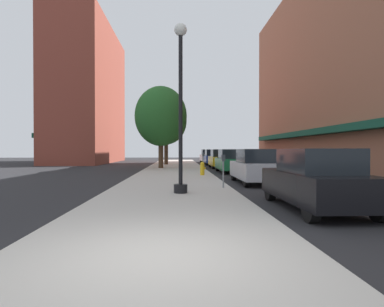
{
  "coord_description": "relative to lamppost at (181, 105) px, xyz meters",
  "views": [
    {
      "loc": [
        0.27,
        -4.68,
        1.63
      ],
      "look_at": [
        1.12,
        15.21,
        1.4
      ],
      "focal_mm": 30.38,
      "sensor_mm": 36.0,
      "label": 1
    }
  ],
  "objects": [
    {
      "name": "building_right_brick",
      "position": [
        14.64,
        15.36,
        6.0
      ],
      "size": [
        6.8,
        40.0,
        18.45
      ],
      "color": "#9E6047",
      "rests_on": "ground"
    },
    {
      "name": "sidewalk_slab",
      "position": [
        -0.35,
        12.36,
        -3.14
      ],
      "size": [
        4.8,
        50.0,
        0.12
      ],
      "primitive_type": "cube",
      "color": "#B7B2A8",
      "rests_on": "ground"
    },
    {
      "name": "fire_hydrant",
      "position": [
        1.35,
        7.92,
        -2.68
      ],
      "size": [
        0.33,
        0.26,
        0.79
      ],
      "color": "gold",
      "rests_on": "sidewalk_slab"
    },
    {
      "name": "car_green",
      "position": [
        3.65,
        11.47,
        -2.39
      ],
      "size": [
        1.8,
        4.3,
        1.66
      ],
      "rotation": [
        0.0,
        0.0,
        0.03
      ],
      "color": "black",
      "rests_on": "ground"
    },
    {
      "name": "car_yellow",
      "position": [
        3.65,
        17.15,
        -2.39
      ],
      "size": [
        1.8,
        4.3,
        1.66
      ],
      "rotation": [
        0.0,
        0.0,
        0.03
      ],
      "color": "black",
      "rests_on": "ground"
    },
    {
      "name": "tree_near",
      "position": [
        -1.33,
        22.31,
        1.39
      ],
      "size": [
        4.25,
        4.25,
        6.93
      ],
      "color": "#422D1E",
      "rests_on": "sidewalk_slab"
    },
    {
      "name": "car_blue",
      "position": [
        3.65,
        23.35,
        -2.39
      ],
      "size": [
        1.8,
        4.3,
        1.66
      ],
      "rotation": [
        0.0,
        0.0,
        -0.03
      ],
      "color": "black",
      "rests_on": "ground"
    },
    {
      "name": "lamppost",
      "position": [
        0.0,
        0.0,
        0.0
      ],
      "size": [
        0.48,
        0.48,
        5.9
      ],
      "color": "black",
      "rests_on": "sidewalk_slab"
    },
    {
      "name": "ground_plane",
      "position": [
        3.65,
        11.36,
        -3.2
      ],
      "size": [
        90.0,
        90.0,
        0.0
      ],
      "primitive_type": "plane",
      "color": "#232326"
    },
    {
      "name": "building_far_background",
      "position": [
        -11.36,
        30.36,
        5.22
      ],
      "size": [
        6.8,
        18.0,
        16.89
      ],
      "color": "brown",
      "rests_on": "ground"
    },
    {
      "name": "car_black",
      "position": [
        3.65,
        -2.68,
        -2.39
      ],
      "size": [
        1.8,
        4.3,
        1.66
      ],
      "rotation": [
        0.0,
        0.0,
        0.01
      ],
      "color": "black",
      "rests_on": "ground"
    },
    {
      "name": "parking_meter_far",
      "position": [
        1.7,
        11.65,
        -2.25
      ],
      "size": [
        0.14,
        0.09,
        1.31
      ],
      "color": "slate",
      "rests_on": "sidewalk_slab"
    },
    {
      "name": "tree_mid",
      "position": [
        -1.5,
        15.43,
        1.17
      ],
      "size": [
        4.27,
        4.27,
        6.72
      ],
      "color": "#422D1E",
      "rests_on": "sidewalk_slab"
    },
    {
      "name": "car_white",
      "position": [
        3.65,
        29.06,
        -2.39
      ],
      "size": [
        1.8,
        4.3,
        1.66
      ],
      "rotation": [
        0.0,
        0.0,
        -0.02
      ],
      "color": "black",
      "rests_on": "ground"
    },
    {
      "name": "parking_meter_near",
      "position": [
        1.7,
        1.41,
        -2.25
      ],
      "size": [
        0.14,
        0.09,
        1.31
      ],
      "color": "slate",
      "rests_on": "sidewalk_slab"
    },
    {
      "name": "car_silver",
      "position": [
        3.65,
        4.14,
        -2.39
      ],
      "size": [
        1.8,
        4.3,
        1.66
      ],
      "rotation": [
        0.0,
        0.0,
        -0.02
      ],
      "color": "black",
      "rests_on": "ground"
    }
  ]
}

